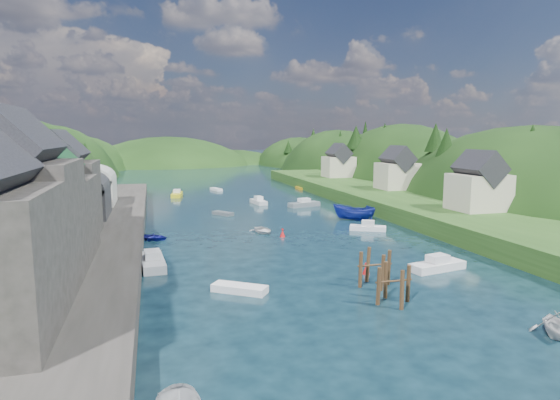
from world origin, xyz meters
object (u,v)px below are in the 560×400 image
object	(u,v)px
channel_buoy_near	(366,269)
channel_buoy_far	(283,233)
piling_cluster_near	(393,288)
piling_cluster_far	(375,271)

from	to	relation	value
channel_buoy_near	channel_buoy_far	distance (m)	17.66
channel_buoy_far	piling_cluster_near	bearing A→B (deg)	-85.84
piling_cluster_near	channel_buoy_far	bearing A→B (deg)	94.16
piling_cluster_far	channel_buoy_near	distance (m)	3.56
piling_cluster_near	piling_cluster_far	xyz separation A→B (m)	(0.54, 4.21, 0.06)
piling_cluster_near	channel_buoy_near	world-z (taller)	piling_cluster_near
channel_buoy_near	piling_cluster_far	bearing A→B (deg)	-104.19
piling_cluster_near	channel_buoy_far	distance (m)	25.02
channel_buoy_far	channel_buoy_near	bearing A→B (deg)	-79.54
piling_cluster_far	channel_buoy_far	bearing A→B (deg)	96.49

